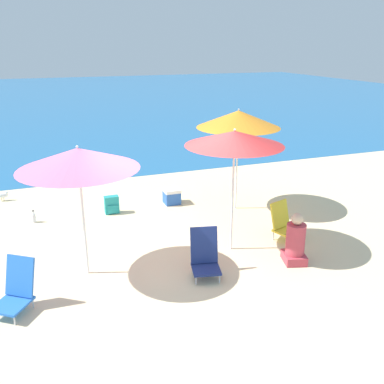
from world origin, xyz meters
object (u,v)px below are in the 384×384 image
object	(u,v)px
beach_chair_blue	(16,289)
water_bottle	(34,218)
beach_chair_yellow	(283,222)
cooler_box	(172,196)
person_seated_near	(295,242)
backpack_teal	(112,205)
seagull	(3,195)
beach_umbrella_red	(235,138)
beach_umbrella_orange	(238,119)
beach_chair_navy	(205,255)
beach_umbrella_pink	(78,159)

from	to	relation	value
beach_chair_blue	water_bottle	bearing A→B (deg)	120.73
beach_chair_yellow	cooler_box	distance (m)	3.02
person_seated_near	water_bottle	distance (m)	5.55
backpack_teal	seagull	bearing A→B (deg)	143.62
beach_umbrella_red	beach_chair_yellow	size ratio (longest dim) A/B	3.08
beach_umbrella_orange	seagull	size ratio (longest dim) A/B	8.69
beach_umbrella_red	beach_chair_yellow	world-z (taller)	beach_umbrella_red
beach_chair_navy	person_seated_near	bearing A→B (deg)	7.20
backpack_teal	beach_umbrella_orange	bearing A→B (deg)	-14.16
beach_umbrella_pink	beach_chair_navy	distance (m)	2.58
beach_chair_blue	beach_chair_yellow	bearing A→B (deg)	44.13
beach_chair_blue	person_seated_near	bearing A→B (deg)	33.33
person_seated_near	water_bottle	bearing A→B (deg)	156.55
beach_umbrella_pink	backpack_teal	distance (m)	3.25
person_seated_near	cooler_box	distance (m)	3.74
backpack_teal	water_bottle	world-z (taller)	backpack_teal
beach_chair_blue	person_seated_near	world-z (taller)	person_seated_near
cooler_box	person_seated_near	bearing A→B (deg)	-72.22
seagull	beach_umbrella_red	bearing A→B (deg)	-46.11
cooler_box	beach_umbrella_red	bearing A→B (deg)	-83.49
beach_umbrella_red	water_bottle	world-z (taller)	beach_umbrella_red
backpack_teal	water_bottle	xyz separation A→B (m)	(-1.69, 0.06, -0.09)
cooler_box	seagull	world-z (taller)	cooler_box
beach_umbrella_orange	cooler_box	distance (m)	2.47
beach_chair_blue	beach_chair_yellow	xyz separation A→B (m)	(4.91, 0.74, 0.02)
beach_umbrella_pink	seagull	bearing A→B (deg)	109.30
beach_umbrella_pink	backpack_teal	size ratio (longest dim) A/B	5.42
beach_umbrella_pink	seagull	world-z (taller)	beach_umbrella_pink
beach_umbrella_pink	cooler_box	world-z (taller)	beach_umbrella_pink
backpack_teal	beach_chair_navy	bearing A→B (deg)	-73.50
beach_chair_yellow	person_seated_near	world-z (taller)	person_seated_near
beach_umbrella_red	beach_chair_blue	world-z (taller)	beach_umbrella_red
beach_chair_navy	seagull	xyz separation A→B (m)	(-3.35, 5.02, -0.21)
beach_chair_yellow	seagull	xyz separation A→B (m)	(-5.33, 4.27, -0.21)
person_seated_near	beach_umbrella_pink	bearing A→B (deg)	-178.51
beach_umbrella_red	beach_umbrella_pink	world-z (taller)	beach_umbrella_red
water_bottle	seagull	bearing A→B (deg)	112.27
person_seated_near	backpack_teal	distance (m)	4.32
beach_chair_yellow	cooler_box	bearing A→B (deg)	100.10
beach_chair_navy	beach_chair_yellow	bearing A→B (deg)	33.77
seagull	backpack_teal	bearing A→B (deg)	-36.38
beach_chair_blue	seagull	xyz separation A→B (m)	(-0.41, 5.01, -0.19)
beach_umbrella_orange	beach_chair_yellow	size ratio (longest dim) A/B	3.13
backpack_teal	water_bottle	bearing A→B (deg)	177.90
beach_umbrella_orange	beach_umbrella_pink	bearing A→B (deg)	-153.16
beach_umbrella_pink	beach_chair_yellow	world-z (taller)	beach_umbrella_pink
beach_umbrella_pink	cooler_box	distance (m)	4.00
beach_umbrella_red	person_seated_near	world-z (taller)	beach_umbrella_red
beach_chair_yellow	beach_umbrella_pink	bearing A→B (deg)	161.64
beach_chair_blue	person_seated_near	size ratio (longest dim) A/B	0.83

